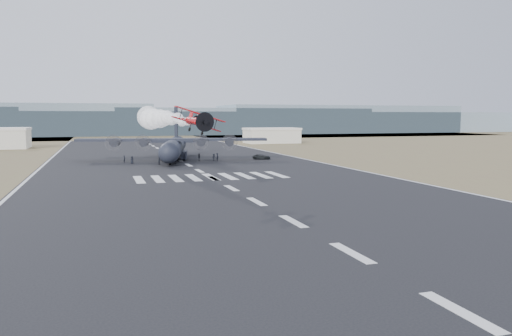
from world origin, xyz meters
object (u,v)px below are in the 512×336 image
crew_g (124,159)px  crew_h (185,158)px  crew_a (217,157)px  crew_e (132,160)px  crew_c (214,157)px  support_vehicle (262,157)px  transport_aircraft (174,146)px  crew_f (175,160)px  crew_b (160,161)px  hangar_right (272,135)px  aerobatic_biplane (197,121)px  crew_d (199,157)px

crew_g → crew_h: (13.43, -0.65, -0.00)m
crew_a → crew_e: 19.15m
crew_c → crew_e: size_ratio=0.96×
crew_h → support_vehicle: bearing=-35.9°
transport_aircraft → support_vehicle: transport_aircraft is taller
crew_f → crew_b: bearing=39.8°
crew_f → crew_h: bearing=-90.2°
crew_b → transport_aircraft: bearing=-7.3°
hangar_right → transport_aircraft: bearing=-126.3°
crew_c → crew_e: crew_e is taller
hangar_right → crew_h: hangar_right is taller
crew_c → aerobatic_biplane: bearing=-126.3°
crew_e → crew_f: size_ratio=1.01×
crew_d → support_vehicle: bearing=-73.8°
crew_c → crew_b: bearing=-178.3°
crew_b → crew_e: (-5.59, 3.55, 0.03)m
transport_aircraft → crew_h: 5.58m
aerobatic_biplane → crew_f: 47.19m
crew_d → crew_f: size_ratio=1.06×
crew_c → crew_d: 3.44m
crew_a → crew_h: 7.61m
aerobatic_biplane → support_vehicle: size_ratio=1.52×
aerobatic_biplane → transport_aircraft: bearing=79.9°
aerobatic_biplane → crew_g: bearing=92.2°
aerobatic_biplane → support_vehicle: 58.26m
aerobatic_biplane → transport_aircraft: size_ratio=0.15×
crew_c → crew_f: (-9.81, -4.96, 0.03)m
hangar_right → crew_e: hangar_right is taller
hangar_right → crew_a: size_ratio=10.82×
support_vehicle → crew_f: bearing=126.6°
support_vehicle → crew_c: crew_c is taller
crew_f → aerobatic_biplane: bearing=114.1°
crew_f → crew_a: bearing=-135.3°
hangar_right → aerobatic_biplane: aerobatic_biplane is taller
crew_f → crew_h: size_ratio=1.02×
crew_f → support_vehicle: bearing=-137.3°
aerobatic_biplane → crew_a: (14.00, 49.07, -8.85)m
crew_d → crew_f: bearing=146.2°
crew_g → crew_f: bearing=-119.0°
crew_d → crew_g: bearing=103.8°
crew_b → crew_c: size_ratio=1.00×
transport_aircraft → crew_f: transport_aircraft is taller
transport_aircraft → crew_h: size_ratio=27.28×
crew_b → support_vehicle: bearing=-60.7°
crew_a → crew_d: 4.53m
crew_d → crew_g: size_ratio=1.08×
hangar_right → crew_g: 90.02m
crew_f → crew_e: bearing=10.9°
support_vehicle → crew_c: 11.91m
crew_a → crew_d: (-3.79, 2.48, -0.08)m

